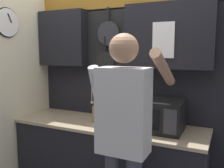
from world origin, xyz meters
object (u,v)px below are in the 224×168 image
Objects in this scene: utensil_crock at (114,116)px; person at (124,128)px; knife_block at (100,113)px; microwave at (156,114)px.

person reaches higher than utensil_crock.
utensil_crock is at bearing -0.02° from knife_block.
microwave is 0.60m from knife_block.
utensil_crock is 0.67m from person.
microwave is 1.76× the size of utensil_crock.
knife_block is 0.90× the size of utensil_crock.
microwave is at bearing -0.06° from knife_block.
knife_block is at bearing 131.64° from person.
microwave is 1.96× the size of knife_block.
microwave is at bearing 81.25° from person.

